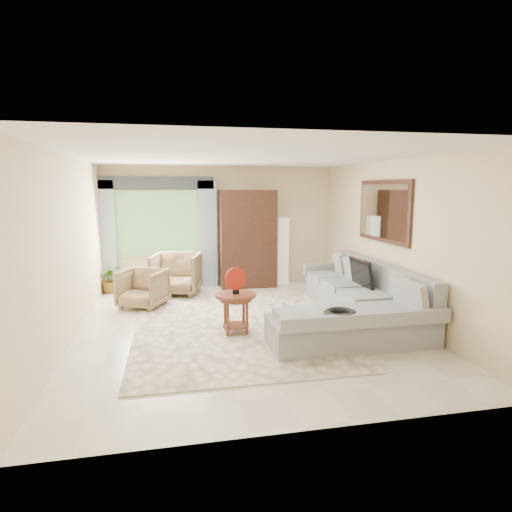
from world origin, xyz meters
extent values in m
plane|color=silver|center=(0.00, 0.00, 0.00)|extent=(6.00, 6.00, 0.00)
cube|color=#FBE8C6|center=(-0.18, -0.06, 0.01)|extent=(3.03, 4.02, 0.02)
cube|color=gray|center=(2.00, 0.50, 0.20)|extent=(0.90, 2.40, 0.40)
cube|color=gray|center=(1.30, -1.10, 0.20)|extent=(2.30, 0.80, 0.40)
cube|color=gray|center=(2.35, 0.10, 0.65)|extent=(0.20, 3.20, 0.50)
cube|color=gray|center=(2.00, 1.78, 0.51)|extent=(0.90, 0.16, 0.22)
cube|color=gray|center=(1.30, -1.55, 0.49)|extent=(2.30, 0.10, 0.18)
cube|color=black|center=(2.05, 0.24, 0.72)|extent=(0.14, 0.74, 0.48)
torus|color=black|center=(1.00, -1.38, 0.55)|extent=(0.43, 0.43, 0.09)
cylinder|color=#502415|center=(-0.19, -0.31, 0.58)|extent=(0.60, 0.60, 0.04)
cylinder|color=#502415|center=(-0.19, -0.31, 0.27)|extent=(0.40, 0.40, 0.54)
cylinder|color=#A11D10|center=(-0.19, -0.31, 0.83)|extent=(0.33, 0.13, 0.34)
imported|color=#967C52|center=(-1.62, 1.44, 0.35)|extent=(1.00, 1.01, 0.69)
imported|color=#8C704C|center=(-1.00, 2.28, 0.42)|extent=(1.11, 1.12, 0.85)
imported|color=#999999|center=(-2.32, 2.69, 0.29)|extent=(0.53, 0.47, 0.58)
cube|color=black|center=(0.55, 2.72, 1.05)|extent=(1.20, 0.55, 2.10)
cube|color=silver|center=(1.35, 2.78, 0.75)|extent=(0.24, 0.24, 1.50)
cube|color=#669E59|center=(-1.35, 2.97, 1.40)|extent=(1.80, 0.04, 1.40)
cube|color=#9EB7CC|center=(-2.40, 2.88, 1.15)|extent=(0.40, 0.08, 2.30)
cube|color=#9EB7CC|center=(-0.30, 2.88, 1.15)|extent=(0.40, 0.08, 2.30)
cube|color=#1E232D|center=(-1.35, 2.90, 2.25)|extent=(2.40, 0.12, 0.26)
cube|color=black|center=(2.47, 0.35, 1.75)|extent=(0.04, 1.70, 1.05)
cube|color=white|center=(2.45, 0.35, 1.75)|extent=(0.02, 1.54, 0.90)
camera|label=1|loc=(-1.13, -6.35, 2.14)|focal=30.00mm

